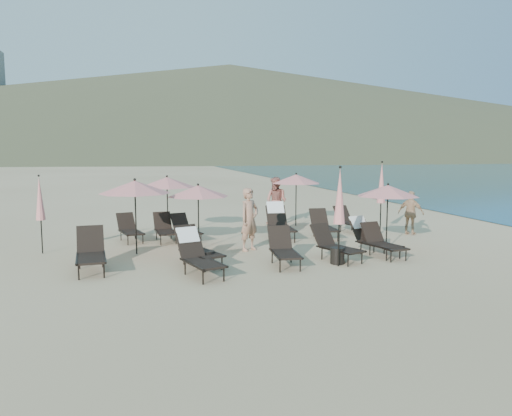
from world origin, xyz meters
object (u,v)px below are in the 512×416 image
object	(u,v)px
lounger_6	(130,229)
lounger_8	(186,229)
umbrella_open_2	(388,191)
beachgoer_b	(276,201)
lounger_10	(323,225)
umbrella_closed_1	(381,183)
umbrella_open_4	(296,179)
lounger_1	(197,248)
lounger_5	(382,242)
lounger_9	(279,222)
lounger_2	(197,254)
lounger_11	(350,220)
lounger_3	(335,244)
side_table_0	(207,260)
lounger_7	(165,228)
umbrella_open_0	(135,187)
umbrella_open_3	(167,182)
umbrella_closed_0	(340,197)
umbrella_closed_2	(40,199)
umbrella_open_1	(198,191)
beachgoer_a	(249,219)
side_table_1	(337,256)
lounger_12	(284,248)
beachgoer_c	(411,213)
lounger_4	(371,237)
lounger_0	(91,252)

from	to	relation	value
lounger_6	lounger_8	size ratio (longest dim) A/B	1.02
umbrella_open_2	beachgoer_b	xyz separation A→B (m)	(-1.84, 5.43, -0.83)
lounger_10	umbrella_closed_1	size ratio (longest dim) A/B	0.64
umbrella_open_4	umbrella_closed_1	distance (m)	3.44
lounger_1	lounger_8	size ratio (longest dim) A/B	1.15
lounger_5	lounger_9	distance (m)	4.05
lounger_2	lounger_11	bearing A→B (deg)	21.29
lounger_3	side_table_0	bearing A→B (deg)	160.72
lounger_7	umbrella_open_0	world-z (taller)	umbrella_open_0
lounger_10	umbrella_closed_1	distance (m)	2.68
umbrella_open_3	beachgoer_b	world-z (taller)	umbrella_open_3
lounger_3	lounger_5	xyz separation A→B (m)	(1.49, 0.10, -0.01)
umbrella_closed_0	lounger_10	bearing A→B (deg)	73.16
lounger_9	umbrella_closed_2	xyz separation A→B (m)	(-7.45, -0.68, 1.04)
umbrella_open_1	side_table_0	world-z (taller)	umbrella_open_1
beachgoer_a	lounger_8	bearing A→B (deg)	96.03
side_table_1	beachgoer_a	xyz separation A→B (m)	(-1.83, 2.32, 0.72)
lounger_3	lounger_8	bearing A→B (deg)	112.51
lounger_12	umbrella_open_0	bearing A→B (deg)	152.84
lounger_7	beachgoer_a	world-z (taller)	beachgoer_a
beachgoer_a	umbrella_closed_2	bearing A→B (deg)	137.34
side_table_1	beachgoer_b	xyz separation A→B (m)	(0.38, 6.83, 0.74)
umbrella_closed_0	side_table_0	xyz separation A→B (m)	(-3.36, 0.66, -1.60)
lounger_8	beachgoer_c	size ratio (longest dim) A/B	1.02
lounger_6	side_table_0	size ratio (longest dim) A/B	3.62
lounger_2	beachgoer_b	world-z (taller)	beachgoer_b
lounger_1	lounger_4	distance (m)	5.06
lounger_10	side_table_1	world-z (taller)	lounger_10
lounger_6	umbrella_open_1	world-z (taller)	umbrella_open_1
lounger_8	beachgoer_c	distance (m)	7.91
lounger_10	umbrella_closed_2	size ratio (longest dim) A/B	0.73
lounger_0	umbrella_open_2	xyz separation A→B (m)	(8.51, 0.54, 1.30)
umbrella_open_1	umbrella_open_4	bearing A→B (deg)	39.72
lounger_1	beachgoer_a	size ratio (longest dim) A/B	0.97
lounger_0	lounger_1	bearing A→B (deg)	-5.63
lounger_11	umbrella_open_3	world-z (taller)	umbrella_open_3
lounger_1	lounger_12	xyz separation A→B (m)	(2.20, -0.55, -0.02)
umbrella_open_1	umbrella_open_4	xyz separation A→B (m)	(4.38, 3.64, 0.08)
lounger_8	side_table_0	distance (m)	4.02
lounger_3	umbrella_closed_2	xyz separation A→B (m)	(-7.92, 2.96, 1.17)
lounger_0	umbrella_closed_2	world-z (taller)	umbrella_closed_2
lounger_6	lounger_0	bearing A→B (deg)	-117.51
lounger_8	beachgoer_a	xyz separation A→B (m)	(1.67, -2.11, 0.54)
beachgoer_c	umbrella_open_3	bearing A→B (deg)	36.90
umbrella_open_1	umbrella_open_3	world-z (taller)	umbrella_open_3
lounger_8	umbrella_closed_2	bearing A→B (deg)	176.65
umbrella_open_2	umbrella_closed_0	bearing A→B (deg)	-144.23
beachgoer_b	beachgoer_c	distance (m)	5.18
umbrella_closed_1	beachgoer_c	distance (m)	1.47
umbrella_closed_2	lounger_5	bearing A→B (deg)	-16.88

